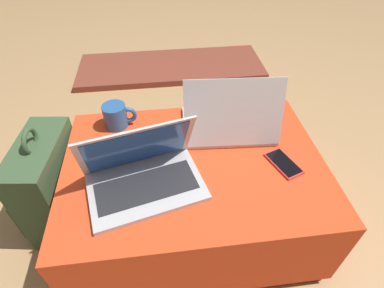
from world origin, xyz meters
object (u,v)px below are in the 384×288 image
at_px(coffee_mug, 116,116).
at_px(backpack, 50,186).
at_px(laptop_near, 143,173).
at_px(laptop_far, 229,121).
at_px(cell_phone, 284,163).

bearing_deg(coffee_mug, backpack, -155.87).
height_order(laptop_near, backpack, laptop_near).
distance_m(laptop_near, backpack, 0.50).
relative_size(backpack, coffee_mug, 3.79).
xyz_separation_m(laptop_far, backpack, (-0.74, -0.04, -0.23)).
bearing_deg(cell_phone, coffee_mug, -46.42).
xyz_separation_m(laptop_near, backpack, (-0.40, 0.19, -0.23)).
bearing_deg(laptop_near, laptop_far, 20.36).
height_order(laptop_far, backpack, laptop_far).
bearing_deg(coffee_mug, laptop_near, -71.94).
height_order(laptop_far, coffee_mug, laptop_far).
bearing_deg(laptop_near, coffee_mug, 94.57).
height_order(backpack, coffee_mug, backpack).
distance_m(laptop_near, cell_phone, 0.49).
relative_size(cell_phone, backpack, 0.31).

